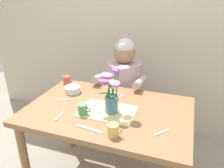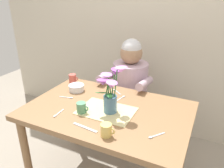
% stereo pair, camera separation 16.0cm
% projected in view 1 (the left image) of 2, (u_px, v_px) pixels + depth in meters
% --- Properties ---
extents(wood_panel_backdrop, '(4.00, 0.10, 2.50)m').
position_uv_depth(wood_panel_backdrop, '(142.00, 20.00, 2.34)').
color(wood_panel_backdrop, beige).
rests_on(wood_panel_backdrop, ground_plane).
extents(dining_table, '(1.20, 0.80, 0.74)m').
position_uv_depth(dining_table, '(108.00, 120.00, 1.67)').
color(dining_table, olive).
rests_on(dining_table, ground_plane).
extents(seated_person, '(0.45, 0.47, 1.14)m').
position_uv_depth(seated_person, '(124.00, 94.00, 2.26)').
color(seated_person, '#4C4C56').
rests_on(seated_person, ground_plane).
extents(striped_placemat, '(0.40, 0.28, 0.00)m').
position_uv_depth(striped_placemat, '(108.00, 111.00, 1.60)').
color(striped_placemat, beige).
rests_on(striped_placemat, dining_table).
extents(flower_vase, '(0.22, 0.21, 0.35)m').
position_uv_depth(flower_vase, '(112.00, 91.00, 1.52)').
color(flower_vase, teal).
rests_on(flower_vase, dining_table).
extents(ceramic_bowl, '(0.14, 0.14, 0.06)m').
position_uv_depth(ceramic_bowl, '(73.00, 89.00, 1.88)').
color(ceramic_bowl, white).
rests_on(ceramic_bowl, dining_table).
extents(dinner_knife, '(0.19, 0.04, 0.00)m').
position_uv_depth(dinner_knife, '(90.00, 129.00, 1.40)').
color(dinner_knife, silver).
rests_on(dinner_knife, dining_table).
extents(coffee_cup, '(0.09, 0.07, 0.08)m').
position_uv_depth(coffee_cup, '(83.00, 109.00, 1.55)').
color(coffee_cup, '#569970').
rests_on(coffee_cup, dining_table).
extents(tea_cup, '(0.09, 0.07, 0.08)m').
position_uv_depth(tea_cup, '(67.00, 80.00, 2.04)').
color(tea_cup, '#CC564C').
rests_on(tea_cup, dining_table).
extents(ceramic_mug, '(0.09, 0.07, 0.08)m').
position_uv_depth(ceramic_mug, '(113.00, 130.00, 1.32)').
color(ceramic_mug, '#E5C666').
rests_on(ceramic_mug, dining_table).
extents(spoon_0, '(0.12, 0.04, 0.01)m').
position_uv_depth(spoon_0, '(66.00, 100.00, 1.76)').
color(spoon_0, silver).
rests_on(spoon_0, dining_table).
extents(spoon_1, '(0.08, 0.10, 0.01)m').
position_uv_depth(spoon_1, '(160.00, 133.00, 1.35)').
color(spoon_1, silver).
rests_on(spoon_1, dining_table).
extents(spoon_2, '(0.02, 0.12, 0.01)m').
position_uv_depth(spoon_2, '(58.00, 117.00, 1.52)').
color(spoon_2, silver).
rests_on(spoon_2, dining_table).
extents(spoon_3, '(0.11, 0.08, 0.01)m').
position_uv_depth(spoon_3, '(113.00, 91.00, 1.91)').
color(spoon_3, silver).
rests_on(spoon_3, dining_table).
extents(spoon_4, '(0.04, 0.12, 0.01)m').
position_uv_depth(spoon_4, '(120.00, 97.00, 1.80)').
color(spoon_4, silver).
rests_on(spoon_4, dining_table).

